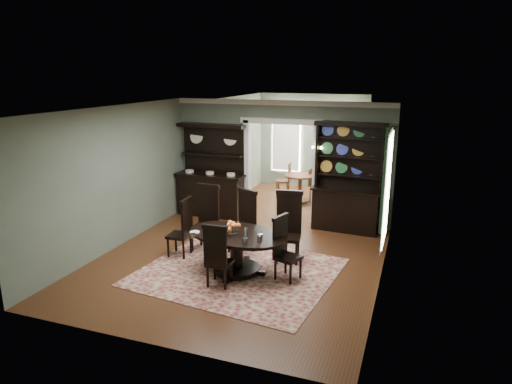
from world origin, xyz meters
TOP-DOWN VIEW (x-y plane):
  - room at (0.00, 0.04)m, footprint 5.51×6.01m
  - parlor at (0.00, 5.53)m, footprint 3.51×3.50m
  - doorway_trim at (0.00, 3.00)m, footprint 2.08×0.25m
  - right_window at (2.69, 0.93)m, footprint 0.15×1.47m
  - wall_sconce at (0.95, 2.85)m, footprint 0.27×0.21m
  - rug at (0.19, -0.40)m, footprint 3.80×3.39m
  - dining_table at (0.17, -0.40)m, footprint 2.17×2.14m
  - centerpiece at (0.09, -0.47)m, footprint 1.43×0.92m
  - chair_far_left at (-0.89, 0.53)m, footprint 0.54×0.51m
  - chair_far_mid at (-0.07, 0.64)m, footprint 0.63×0.61m
  - chair_far_right at (0.91, 0.53)m, footprint 0.60×0.57m
  - chair_end_left at (-1.13, -0.05)m, footprint 0.45×0.48m
  - chair_end_right at (1.07, -0.35)m, footprint 0.53×0.55m
  - chair_near at (0.10, -1.11)m, footprint 0.46×0.43m
  - sideboard at (-1.79, 2.72)m, footprint 1.82×0.67m
  - welsh_dresser at (1.72, 2.72)m, footprint 1.68×0.72m
  - parlor_table at (0.10, 4.62)m, footprint 0.88×0.88m
  - parlor_chair_left at (-0.45, 4.99)m, footprint 0.46×0.45m
  - parlor_chair_right at (0.49, 4.86)m, footprint 0.46×0.45m

SIDE VIEW (x-z plane):
  - rug at x=0.19m, z-range 0.00..0.01m
  - parlor_chair_right at x=0.49m, z-range 0.03..1.01m
  - parlor_table at x=0.10m, z-range 0.13..0.94m
  - dining_table at x=0.17m, z-range 0.15..0.92m
  - parlor_chair_left at x=-0.45m, z-range 0.04..1.10m
  - chair_near at x=0.10m, z-range 0.03..1.21m
  - chair_end_right at x=1.07m, z-range 0.03..1.22m
  - chair_end_left at x=-1.13m, z-range 0.03..1.26m
  - chair_far_mid at x=-0.07m, z-range 0.03..1.35m
  - chair_far_left at x=-0.89m, z-range 0.04..1.42m
  - chair_far_right at x=0.91m, z-range 0.04..1.45m
  - sideboard at x=-1.79m, z-range -0.36..2.03m
  - centerpiece at x=0.09m, z-range 0.72..0.96m
  - welsh_dresser at x=1.72m, z-range -0.35..2.21m
  - parlor at x=0.00m, z-range 0.01..3.02m
  - room at x=0.00m, z-range 0.07..3.08m
  - right_window at x=2.69m, z-range 0.54..2.66m
  - doorway_trim at x=0.00m, z-range 0.33..2.90m
  - wall_sconce at x=0.95m, z-range 1.79..1.99m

